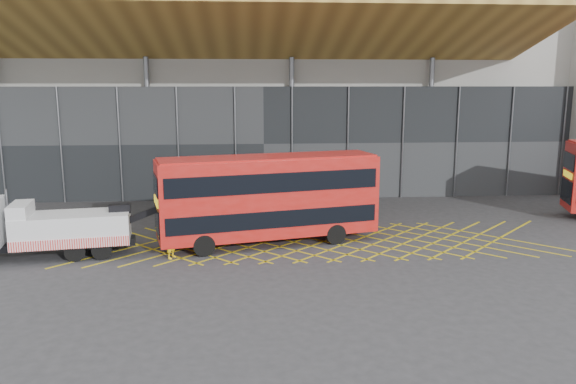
{
  "coord_description": "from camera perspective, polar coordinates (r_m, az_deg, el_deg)",
  "views": [
    {
      "loc": [
        0.8,
        -28.37,
        8.2
      ],
      "look_at": [
        3.0,
        1.5,
        2.4
      ],
      "focal_mm": 35.0,
      "sensor_mm": 36.0,
      "label": 1
    }
  ],
  "objects": [
    {
      "name": "worker",
      "position": [
        27.3,
        -11.77,
        -4.75
      ],
      "size": [
        0.67,
        0.79,
        1.83
      ],
      "primitive_type": "imported",
      "rotation": [
        0.0,
        0.0,
        1.16
      ],
      "color": "yellow",
      "rests_on": "ground_plane"
    },
    {
      "name": "bus_towed",
      "position": [
        28.8,
        -2.01,
        -0.37
      ],
      "size": [
        11.55,
        5.14,
        4.59
      ],
      "rotation": [
        0.0,
        0.0,
        0.23
      ],
      "color": "#AD140F",
      "rests_on": "ground_plane"
    },
    {
      "name": "ground_plane",
      "position": [
        29.54,
        -5.62,
        -5.21
      ],
      "size": [
        120.0,
        120.0,
        0.0
      ],
      "primitive_type": "plane",
      "color": "#2D2C2F"
    },
    {
      "name": "recovery_truck",
      "position": [
        29.12,
        -24.12,
        -3.31
      ],
      "size": [
        9.41,
        3.36,
        3.26
      ],
      "rotation": [
        0.0,
        0.0,
        0.15
      ],
      "color": "black",
      "rests_on": "ground_plane"
    },
    {
      "name": "road_markings",
      "position": [
        29.8,
        3.68,
        -5.02
      ],
      "size": [
        26.36,
        7.16,
        0.01
      ],
      "color": "gold",
      "rests_on": "ground_plane"
    },
    {
      "name": "construction_building",
      "position": [
        46.79,
        -2.9,
        11.9
      ],
      "size": [
        55.0,
        23.97,
        18.0
      ],
      "color": "gray",
      "rests_on": "ground_plane"
    }
  ]
}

